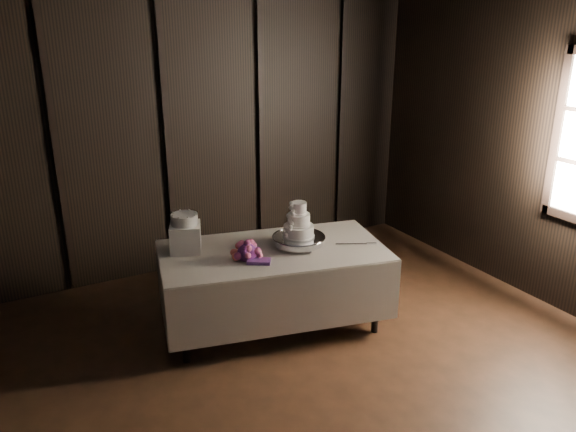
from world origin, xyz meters
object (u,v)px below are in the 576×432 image
at_px(cake_stand, 299,241).
at_px(small_cake, 184,219).
at_px(bouquet, 247,251).
at_px(box_pedestal, 186,238).
at_px(wedding_cake, 297,224).
at_px(display_table, 274,284).

height_order(cake_stand, small_cake, small_cake).
bearing_deg(cake_stand, bouquet, -175.22).
bearing_deg(box_pedestal, bouquet, -46.20).
bearing_deg(small_cake, cake_stand, -21.92).
distance_m(cake_stand, wedding_cake, 0.18).
height_order(display_table, small_cake, small_cake).
xyz_separation_m(box_pedestal, small_cake, (0.00, 0.00, 0.17)).
xyz_separation_m(wedding_cake, bouquet, (-0.50, -0.03, -0.15)).
xyz_separation_m(display_table, box_pedestal, (-0.69, 0.34, 0.47)).
bearing_deg(box_pedestal, small_cake, 0.00).
bearing_deg(display_table, box_pedestal, 166.35).
distance_m(cake_stand, small_cake, 1.03).
relative_size(display_table, box_pedestal, 8.34).
distance_m(display_table, wedding_cake, 0.60).
xyz_separation_m(bouquet, box_pedestal, (-0.40, 0.42, 0.06)).
relative_size(display_table, small_cake, 9.31).
distance_m(wedding_cake, bouquet, 0.53).
relative_size(wedding_cake, bouquet, 0.79).
bearing_deg(display_table, bouquet, -152.18).
bearing_deg(cake_stand, display_table, 172.01).
distance_m(wedding_cake, small_cake, 0.99).
xyz_separation_m(wedding_cake, small_cake, (-0.90, 0.39, 0.08)).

